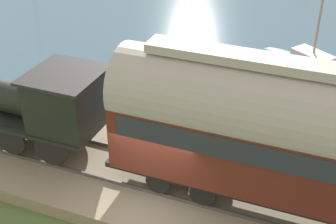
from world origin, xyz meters
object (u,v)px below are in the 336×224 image
steam_locomotive (36,102)px  rowboat_mid_harbor (168,66)px  sailboat_teal (311,71)px  passenger_coach (306,136)px

steam_locomotive → rowboat_mid_harbor: size_ratio=2.16×
sailboat_teal → steam_locomotive: bearing=174.1°
sailboat_teal → rowboat_mid_harbor: (-1.06, 6.35, -0.42)m
steam_locomotive → rowboat_mid_harbor: steam_locomotive is taller
steam_locomotive → passenger_coach: passenger_coach is taller
passenger_coach → rowboat_mid_harbor: (7.95, 7.00, -2.77)m
passenger_coach → rowboat_mid_harbor: 10.95m
steam_locomotive → rowboat_mid_harbor: (7.95, -1.35, -2.01)m
passenger_coach → sailboat_teal: size_ratio=1.14×
steam_locomotive → passenger_coach: bearing=-90.0°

